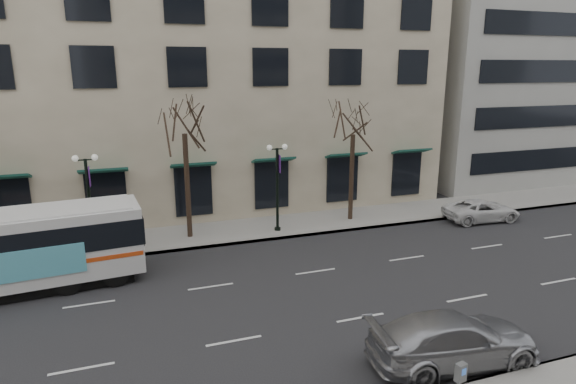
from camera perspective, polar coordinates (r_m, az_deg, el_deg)
name	(u,v)px	position (r m, az deg, el deg)	size (l,w,h in m)	color
ground	(221,311)	(19.90, -7.94, -13.78)	(160.00, 160.00, 0.00)	black
sidewalk_far	(274,227)	(29.02, -1.73, -4.17)	(80.00, 4.00, 0.15)	gray
building_hotel	(130,30)	(38.35, -18.19, 17.79)	(40.00, 20.00, 24.00)	tan
tree_far_mid	(184,116)	(26.36, -12.27, 8.82)	(3.60, 3.60, 8.55)	black
tree_far_right	(353,119)	(29.32, 7.77, 8.62)	(3.60, 3.60, 8.06)	black
lamp_post_left	(90,199)	(26.33, -22.46, -0.75)	(1.22, 0.45, 5.21)	black
lamp_post_right	(277,184)	(27.49, -1.26, 0.99)	(1.22, 0.45, 5.21)	black
silver_car	(454,339)	(17.22, 19.03, -16.18)	(2.32, 5.70, 1.65)	#A2A4AA
white_pickup	(482,210)	(32.67, 21.96, -2.02)	(2.20, 4.76, 1.32)	silver
pay_station	(460,376)	(14.95, 19.76, -19.85)	(0.33, 0.25, 1.40)	slate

